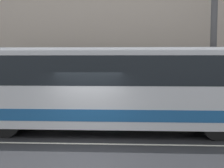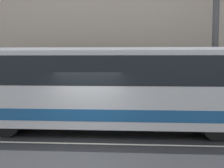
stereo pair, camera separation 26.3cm
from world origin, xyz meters
The scene contains 7 objects.
ground_plane centered at (0.00, 0.00, 0.00)m, with size 60.00×60.00×0.00m, color #262628.
sidewalk centered at (0.00, 5.17, 0.07)m, with size 60.00×2.33×0.14m.
building_facade centered at (0.00, 6.48, 5.23)m, with size 60.00×0.35×10.85m.
lane_stripe centered at (0.00, 0.00, 0.00)m, with size 54.00×0.14×0.01m.
transit_bus centered at (0.38, 1.89, 1.93)m, with size 11.93×2.59×3.42m.
utility_pole_near centered at (5.56, 4.66, 4.35)m, with size 0.31×0.31×8.42m.
pedestrian_waiting centered at (0.84, 5.86, 0.89)m, with size 0.36×0.36×1.63m.
Camera 2 is at (1.74, -10.69, 2.97)m, focal length 50.00 mm.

